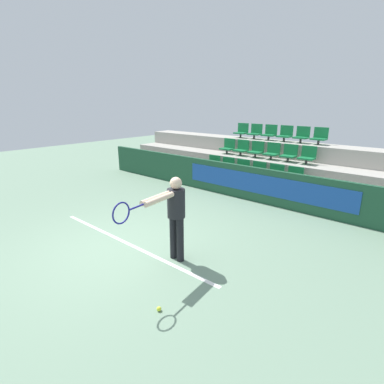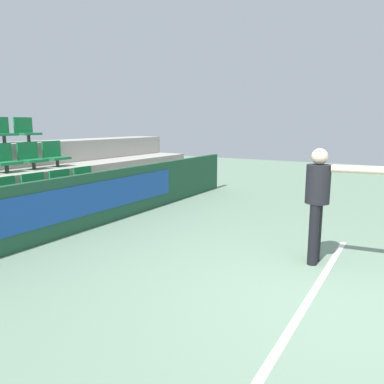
{
  "view_description": "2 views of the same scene",
  "coord_description": "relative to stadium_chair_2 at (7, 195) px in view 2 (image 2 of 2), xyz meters",
  "views": [
    {
      "loc": [
        4.61,
        -3.16,
        2.79
      ],
      "look_at": [
        0.31,
        1.83,
        0.79
      ],
      "focal_mm": 28.0,
      "sensor_mm": 36.0,
      "label": 1
    },
    {
      "loc": [
        -3.86,
        -0.65,
        1.87
      ],
      "look_at": [
        0.48,
        1.92,
        0.95
      ],
      "focal_mm": 35.0,
      "sensor_mm": 36.0,
      "label": 2
    }
  ],
  "objects": [
    {
      "name": "ground_plane",
      "position": [
        0.29,
        -4.94,
        -0.74
      ],
      "size": [
        30.0,
        30.0,
        0.0
      ],
      "primitive_type": "plane",
      "color": "gray"
    },
    {
      "name": "court_baseline",
      "position": [
        0.29,
        -4.76,
        -0.73
      ],
      "size": [
        4.63,
        0.08,
        0.01
      ],
      "color": "white",
      "rests_on": "ground"
    },
    {
      "name": "barrier_wall",
      "position": [
        0.31,
        -0.63,
        -0.24
      ],
      "size": [
        11.74,
        0.14,
        1.0
      ],
      "color": "#1E4C33",
      "rests_on": "ground"
    },
    {
      "name": "bleacher_tier_front",
      "position": [
        0.29,
        -0.11,
        -0.49
      ],
      "size": [
        11.34,
        0.88,
        0.49
      ],
      "color": "#ADA89E",
      "rests_on": "ground"
    },
    {
      "name": "stadium_chair_2",
      "position": [
        0.0,
        0.0,
        0.0
      ],
      "size": [
        0.44,
        0.36,
        0.53
      ],
      "color": "#333333",
      "rests_on": "bleacher_tier_front"
    },
    {
      "name": "stadium_chair_3",
      "position": [
        0.57,
        0.0,
        0.0
      ],
      "size": [
        0.44,
        0.36,
        0.53
      ],
      "color": "#333333",
      "rests_on": "bleacher_tier_front"
    },
    {
      "name": "stadium_chair_4",
      "position": [
        1.15,
        0.0,
        0.0
      ],
      "size": [
        0.44,
        0.36,
        0.53
      ],
      "color": "#333333",
      "rests_on": "bleacher_tier_front"
    },
    {
      "name": "stadium_chair_5",
      "position": [
        1.72,
        0.0,
        0.0
      ],
      "size": [
        0.44,
        0.36,
        0.53
      ],
      "color": "#333333",
      "rests_on": "bleacher_tier_front"
    },
    {
      "name": "stadium_chair_9",
      "position": [
        0.57,
        0.88,
        0.49
      ],
      "size": [
        0.44,
        0.36,
        0.53
      ],
      "color": "#333333",
      "rests_on": "bleacher_tier_middle"
    },
    {
      "name": "stadium_chair_10",
      "position": [
        1.15,
        0.88,
        0.49
      ],
      "size": [
        0.44,
        0.36,
        0.53
      ],
      "color": "#333333",
      "rests_on": "bleacher_tier_middle"
    },
    {
      "name": "stadium_chair_11",
      "position": [
        1.72,
        0.88,
        0.49
      ],
      "size": [
        0.44,
        0.36,
        0.53
      ],
      "color": "#333333",
      "rests_on": "bleacher_tier_middle"
    },
    {
      "name": "stadium_chair_16",
      "position": [
        1.15,
        1.76,
        0.99
      ],
      "size": [
        0.44,
        0.36,
        0.53
      ],
      "color": "#333333",
      "rests_on": "bleacher_tier_back"
    },
    {
      "name": "stadium_chair_17",
      "position": [
        1.72,
        1.76,
        0.99
      ],
      "size": [
        0.44,
        0.36,
        0.53
      ],
      "color": "#333333",
      "rests_on": "bleacher_tier_back"
    },
    {
      "name": "tennis_player",
      "position": [
        1.47,
        -4.63,
        0.23
      ],
      "size": [
        0.34,
        1.58,
        1.56
      ],
      "rotation": [
        0.0,
        0.0,
        0.12
      ],
      "color": "black",
      "rests_on": "ground"
    }
  ]
}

